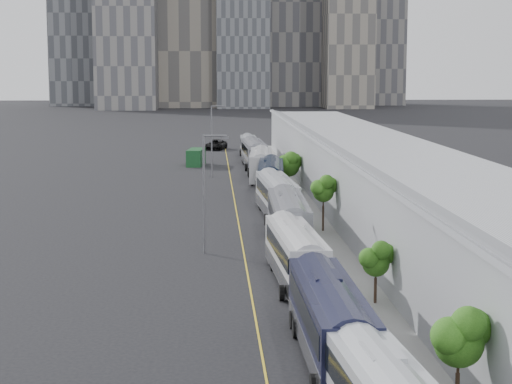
{
  "coord_description": "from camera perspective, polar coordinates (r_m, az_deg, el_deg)",
  "views": [
    {
      "loc": [
        -3.94,
        -21.13,
        14.17
      ],
      "look_at": [
        0.13,
        57.47,
        3.0
      ],
      "focal_mm": 60.0,
      "sensor_mm": 36.0,
      "label": 1
    }
  ],
  "objects": [
    {
      "name": "bus_1",
      "position": [
        42.82,
        4.94,
        -8.93
      ],
      "size": [
        3.0,
        13.55,
        3.95
      ],
      "rotation": [
        0.0,
        0.0,
        0.01
      ],
      "color": "black",
      "rests_on": "ground"
    },
    {
      "name": "bus_2",
      "position": [
        57.88,
        2.65,
        -4.46
      ],
      "size": [
        3.26,
        13.18,
        3.82
      ],
      "rotation": [
        0.0,
        0.0,
        0.05
      ],
      "color": "silver",
      "rests_on": "ground"
    },
    {
      "name": "tree_1",
      "position": [
        52.51,
        8.0,
        -4.47
      ],
      "size": [
        1.68,
        1.68,
        3.7
      ],
      "color": "black",
      "rests_on": "ground"
    },
    {
      "name": "lane_line",
      "position": [
        77.47,
        -1.11,
        -2.46
      ],
      "size": [
        0.12,
        160.0,
        0.02
      ],
      "primitive_type": "cube",
      "color": "gold",
      "rests_on": "ground"
    },
    {
      "name": "bus_8",
      "position": [
        140.43,
        -0.48,
        2.91
      ],
      "size": [
        2.78,
        12.44,
        3.63
      ],
      "rotation": [
        0.0,
        0.0,
        -0.0
      ],
      "color": "#9DA1A6",
      "rests_on": "ground"
    },
    {
      "name": "tree_3",
      "position": [
        104.71,
        2.21,
        1.97
      ],
      "size": [
        2.67,
        2.67,
        4.39
      ],
      "color": "black",
      "rests_on": "ground"
    },
    {
      "name": "suv",
      "position": [
        155.48,
        -2.68,
        3.17
      ],
      "size": [
        4.49,
        6.97,
        1.79
      ],
      "primitive_type": "imported",
      "rotation": [
        0.0,
        0.0,
        -0.25
      ],
      "color": "black",
      "rests_on": "ground"
    },
    {
      "name": "bus_6",
      "position": [
        111.24,
        0.33,
        1.65
      ],
      "size": [
        3.7,
        14.0,
        4.05
      ],
      "rotation": [
        0.0,
        0.0,
        -0.07
      ],
      "color": "silver",
      "rests_on": "ground"
    },
    {
      "name": "street_lamp_far",
      "position": [
        114.46,
        -2.89,
        3.73
      ],
      "size": [
        2.04,
        0.22,
        9.63
      ],
      "color": "#59595E",
      "rests_on": "ground"
    },
    {
      "name": "depot",
      "position": [
        78.71,
        9.49,
        0.19
      ],
      "size": [
        12.45,
        160.4,
        7.2
      ],
      "color": "gray",
      "rests_on": "ground"
    },
    {
      "name": "bus_3",
      "position": [
        70.45,
        2.17,
        -2.11
      ],
      "size": [
        3.12,
        13.94,
        4.06
      ],
      "rotation": [
        0.0,
        0.0,
        -0.02
      ],
      "color": "slate",
      "rests_on": "ground"
    },
    {
      "name": "shipping_container",
      "position": [
        129.37,
        -4.02,
        2.32
      ],
      "size": [
        2.89,
        6.11,
        2.48
      ],
      "primitive_type": "cube",
      "rotation": [
        0.0,
        0.0,
        -0.13
      ],
      "color": "#133D1D",
      "rests_on": "ground"
    },
    {
      "name": "tree_2",
      "position": [
        75.53,
        4.52,
        0.22
      ],
      "size": [
        1.89,
        1.89,
        4.86
      ],
      "color": "black",
      "rests_on": "ground"
    },
    {
      "name": "bus_4",
      "position": [
        83.98,
        1.4,
        -0.47
      ],
      "size": [
        3.46,
        13.83,
        4.01
      ],
      "rotation": [
        0.0,
        0.0,
        0.05
      ],
      "color": "#ADB0B7",
      "rests_on": "ground"
    },
    {
      "name": "tree_0",
      "position": [
        35.23,
        13.39,
        -9.3
      ],
      "size": [
        2.02,
        2.02,
        4.82
      ],
      "color": "black",
      "rests_on": "ground"
    },
    {
      "name": "bus_7",
      "position": [
        126.88,
        -0.13,
        2.45
      ],
      "size": [
        3.27,
        14.07,
        4.09
      ],
      "rotation": [
        0.0,
        0.0,
        0.03
      ],
      "color": "slate",
      "rests_on": "ground"
    },
    {
      "name": "street_lamp_near",
      "position": [
        66.26,
        -3.34,
        0.43
      ],
      "size": [
        2.04,
        0.22,
        9.34
      ],
      "color": "#59595E",
      "rests_on": "ground"
    },
    {
      "name": "sidewalk",
      "position": [
        78.5,
        6.58,
        -2.33
      ],
      "size": [
        10.0,
        170.0,
        0.12
      ],
      "primitive_type": "cube",
      "color": "gray",
      "rests_on": "ground"
    },
    {
      "name": "bus_5",
      "position": [
        97.93,
        1.0,
        0.77
      ],
      "size": [
        3.87,
        14.0,
        4.04
      ],
      "rotation": [
        0.0,
        0.0,
        -0.08
      ],
      "color": "black",
      "rests_on": "ground"
    }
  ]
}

